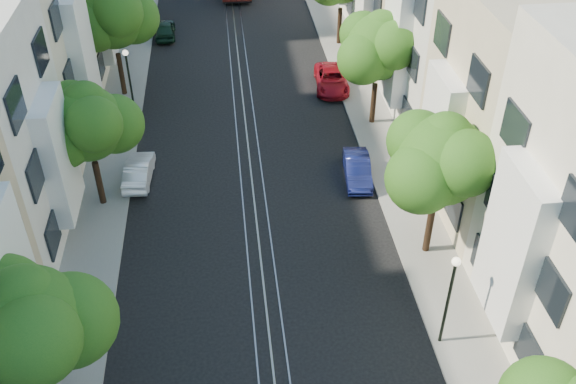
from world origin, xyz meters
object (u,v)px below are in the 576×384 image
object	(u,v)px
tree_w_c	(113,16)
parked_car_e_mid	(357,169)
tree_e_b	(442,162)
parked_car_w_far	(165,29)
tree_w_a	(28,329)
tree_w_b	(88,125)
lamp_west	(129,74)
parked_car_e_far	(332,79)
lamp_east	(451,289)
tree_e_c	(379,49)
parked_car_w_mid	(139,171)

from	to	relation	value
tree_w_c	parked_car_e_mid	distance (m)	16.73
tree_e_b	parked_car_w_far	bearing A→B (deg)	116.52
tree_w_a	tree_w_c	world-z (taller)	tree_w_c
tree_w_b	parked_car_w_far	xyz separation A→B (m)	(2.07, 19.70, -3.80)
lamp_west	parked_car_e_far	world-z (taller)	lamp_west
tree_w_c	lamp_east	bearing A→B (deg)	-57.35
tree_e_c	parked_car_e_mid	distance (m)	6.92
tree_e_b	lamp_west	distance (m)	18.90
parked_car_w_far	tree_w_c	bearing A→B (deg)	75.02
tree_e_b	tree_w_b	distance (m)	15.25
tree_w_c	lamp_west	size ratio (longest dim) A/B	1.71
parked_car_w_mid	tree_e_c	bearing A→B (deg)	-158.31
parked_car_e_mid	parked_car_e_far	distance (m)	9.84
tree_e_c	lamp_west	bearing A→B (deg)	171.51
tree_w_a	lamp_east	distance (m)	13.72
tree_e_c	lamp_east	distance (m)	16.10
tree_w_a	parked_car_w_mid	size ratio (longest dim) A/B	1.94
tree_e_c	tree_w_b	distance (m)	15.60
tree_w_c	parked_car_e_mid	bearing A→B (deg)	-39.59
tree_w_b	parked_car_w_mid	xyz separation A→B (m)	(1.54, 1.82, -3.83)
tree_w_a	tree_w_c	xyz separation A→B (m)	(0.00, 23.00, 0.34)
parked_car_w_far	tree_e_b	bearing A→B (deg)	114.94
tree_w_a	parked_car_e_far	distance (m)	26.24
tree_w_a	lamp_west	bearing A→B (deg)	87.60
tree_w_b	parked_car_e_far	bearing A→B (deg)	39.65
parked_car_e_mid	parked_car_e_far	world-z (taller)	parked_car_e_far
parked_car_e_far	parked_car_w_far	size ratio (longest dim) A/B	1.21
tree_w_b	parked_car_w_far	size ratio (longest dim) A/B	1.78
parked_car_w_mid	parked_car_e_far	bearing A→B (deg)	-138.35
tree_e_b	parked_car_w_mid	bearing A→B (deg)	152.06
parked_car_e_mid	parked_car_w_mid	xyz separation A→B (m)	(-10.88, 1.09, -0.01)
lamp_east	parked_car_w_mid	distance (m)	16.91
parked_car_e_far	tree_e_b	bearing A→B (deg)	-79.45
tree_w_a	tree_w_c	distance (m)	23.00
tree_w_b	parked_car_w_far	bearing A→B (deg)	83.99
tree_w_c	tree_w_b	bearing A→B (deg)	-90.00
lamp_east	lamp_west	size ratio (longest dim) A/B	1.00
parked_car_e_far	parked_car_w_mid	xyz separation A→B (m)	(-11.20, -8.74, -0.02)
tree_e_b	parked_car_w_mid	size ratio (longest dim) A/B	1.94
parked_car_w_mid	parked_car_e_mid	bearing A→B (deg)	177.95
tree_w_b	lamp_west	bearing A→B (deg)	84.03
lamp_east	lamp_west	distance (m)	21.97
tree_w_c	lamp_west	xyz separation A→B (m)	(0.84, -2.98, -2.22)
lamp_east	parked_car_w_far	distance (m)	31.86
tree_w_a	tree_w_b	bearing A→B (deg)	90.00
tree_e_c	lamp_west	world-z (taller)	tree_e_c
tree_e_b	lamp_east	size ratio (longest dim) A/B	1.61
tree_e_c	tree_w_b	bearing A→B (deg)	-157.38
tree_e_c	parked_car_w_mid	xyz separation A→B (m)	(-12.86, -4.18, -4.03)
lamp_west	parked_car_e_mid	bearing A→B (deg)	-32.21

